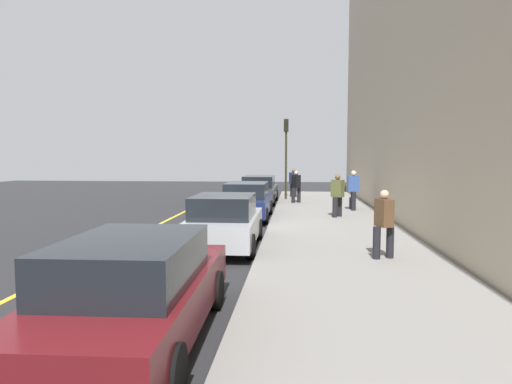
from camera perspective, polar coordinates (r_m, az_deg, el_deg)
ground_plane at (r=16.82m, az=-1.58°, el=-4.17°), size 56.00×56.00×0.00m
sidewalk at (r=16.75m, az=9.73°, el=-4.01°), size 28.00×4.60×0.15m
building_facade at (r=17.70m, az=19.61°, el=20.53°), size 32.00×0.80×15.00m
lane_stripe_centre at (r=17.48m, az=-12.08°, el=-3.92°), size 28.00×0.14×0.01m
parked_car_maroon at (r=6.31m, az=-15.32°, el=-12.24°), size 4.72×1.99×1.51m
parked_car_silver at (r=12.31m, az=-4.10°, el=-3.86°), size 4.23×1.93×1.51m
parked_car_navy at (r=18.06m, az=-1.15°, el=-1.14°), size 4.50×1.92×1.51m
parked_car_charcoal at (r=24.15m, az=0.43°, el=0.33°), size 4.72×1.92×1.51m
pedestrian_brown_coat at (r=10.86m, az=16.24°, el=-3.76°), size 0.51×0.52×1.64m
pedestrian_black_coat at (r=23.12m, az=5.22°, el=0.82°), size 0.53×0.49×1.67m
pedestrian_blue_coat at (r=20.34m, az=12.52°, el=0.37°), size 0.59×0.49×1.78m
pedestrian_olive_coat at (r=17.89m, az=10.52°, el=-0.28°), size 0.51×0.55×1.72m
pedestrian_navy_coat at (r=26.48m, az=4.88°, el=1.32°), size 0.49×0.54×1.68m
traffic_light_pole at (r=25.06m, az=3.92°, el=6.04°), size 0.35×0.26×4.52m
rolling_suitcase at (r=20.92m, az=12.33°, el=-1.41°), size 0.34×0.22×0.87m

